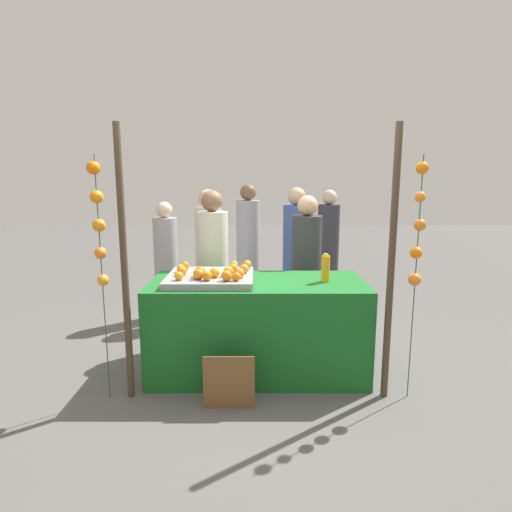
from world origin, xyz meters
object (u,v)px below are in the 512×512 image
at_px(orange_0, 213,272).
at_px(vendor_left, 212,273).
at_px(chalkboard_sign, 227,383).
at_px(orange_1, 179,268).
at_px(stall_counter, 256,327).
at_px(vendor_right, 304,275).
at_px(juice_bottle, 324,268).

bearing_deg(orange_0, vendor_left, 96.76).
height_order(orange_0, chalkboard_sign, orange_0).
distance_m(orange_1, vendor_left, 0.72).
bearing_deg(stall_counter, vendor_right, 55.99).
distance_m(stall_counter, vendor_left, 0.95).
bearing_deg(stall_counter, juice_bottle, -2.48).
xyz_separation_m(stall_counter, orange_0, (-0.37, -0.12, 0.54)).
bearing_deg(orange_0, vendor_right, 44.89).
bearing_deg(chalkboard_sign, vendor_left, 100.12).
xyz_separation_m(orange_1, vendor_right, (1.23, 0.69, -0.22)).
distance_m(orange_0, orange_1, 0.39).
height_order(orange_0, vendor_left, vendor_left).
height_order(orange_1, vendor_left, vendor_left).
bearing_deg(chalkboard_sign, vendor_right, 62.32).
xyz_separation_m(juice_bottle, vendor_right, (-0.08, 0.81, -0.24)).
bearing_deg(orange_0, chalkboard_sign, -74.65).
bearing_deg(orange_1, juice_bottle, -5.00).
bearing_deg(chalkboard_sign, orange_1, 122.80).
bearing_deg(vendor_right, orange_0, -135.11).
bearing_deg(vendor_left, vendor_right, 1.97).
distance_m(orange_1, vendor_right, 1.43).
distance_m(stall_counter, chalkboard_sign, 0.73).
relative_size(stall_counter, chalkboard_sign, 4.38).
distance_m(orange_1, chalkboard_sign, 1.16).
height_order(stall_counter, orange_1, orange_1).
relative_size(juice_bottle, vendor_left, 0.15).
distance_m(stall_counter, juice_bottle, 0.82).
height_order(orange_0, juice_bottle, juice_bottle).
relative_size(stall_counter, vendor_left, 1.17).
relative_size(juice_bottle, vendor_right, 0.16).
bearing_deg(vendor_left, orange_0, -83.24).
bearing_deg(stall_counter, chalkboard_sign, -109.03).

